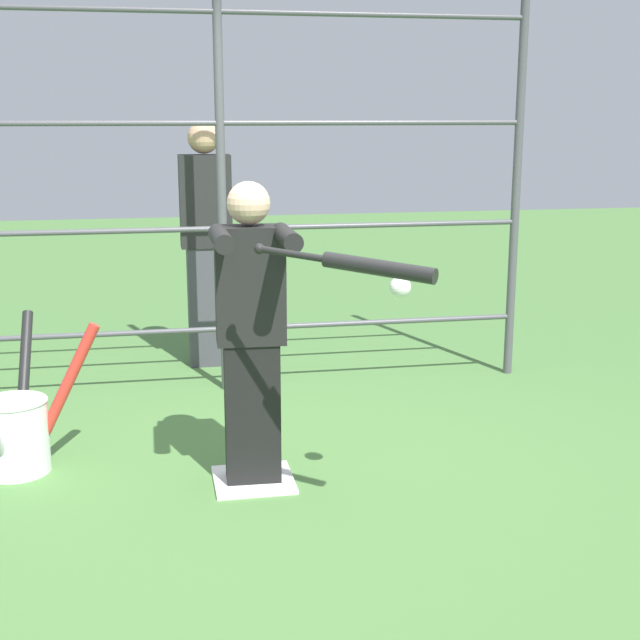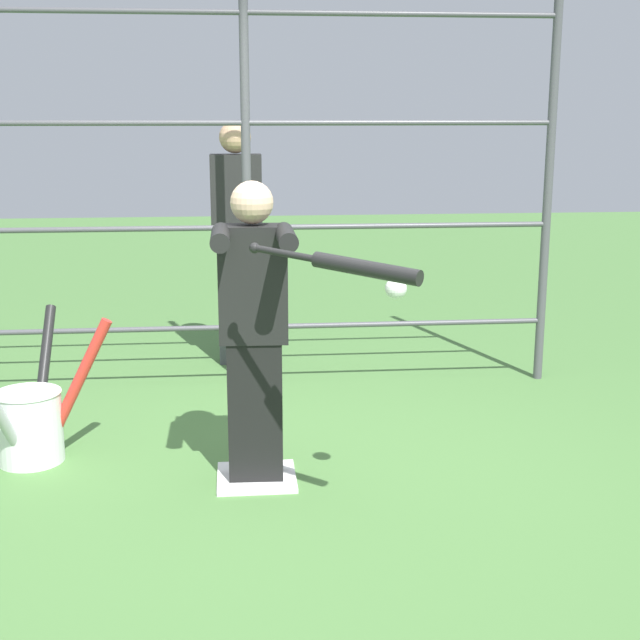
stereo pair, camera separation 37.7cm
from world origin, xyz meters
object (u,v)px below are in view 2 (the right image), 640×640
object	(u,v)px
bat_bucket	(29,419)
batter	(254,324)
baseball_bat_swinging	(351,266)
softball_in_flight	(396,288)
bystander_behind_fence	(237,240)

from	to	relation	value
bat_bucket	batter	bearing A→B (deg)	162.03
bat_bucket	baseball_bat_swinging	bearing A→B (deg)	144.99
softball_in_flight	bat_bucket	world-z (taller)	softball_in_flight
baseball_bat_swinging	bat_bucket	xyz separation A→B (m)	(1.58, -1.11, -0.99)
bystander_behind_fence	baseball_bat_swinging	bearing A→B (deg)	98.57
batter	baseball_bat_swinging	size ratio (longest dim) A/B	2.27
softball_in_flight	bat_bucket	xyz separation A→B (m)	(1.81, -0.85, -0.84)
bat_bucket	bystander_behind_fence	xyz separation A→B (m)	(-1.13, -1.86, 0.69)
baseball_bat_swinging	bystander_behind_fence	bearing A→B (deg)	-81.43
baseball_bat_swinging	bat_bucket	distance (m)	2.17
batter	softball_in_flight	distance (m)	0.81
softball_in_flight	bystander_behind_fence	bearing A→B (deg)	-75.88
baseball_bat_swinging	softball_in_flight	distance (m)	0.38
softball_in_flight	batter	bearing A→B (deg)	-36.78
bat_bucket	bystander_behind_fence	distance (m)	2.29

